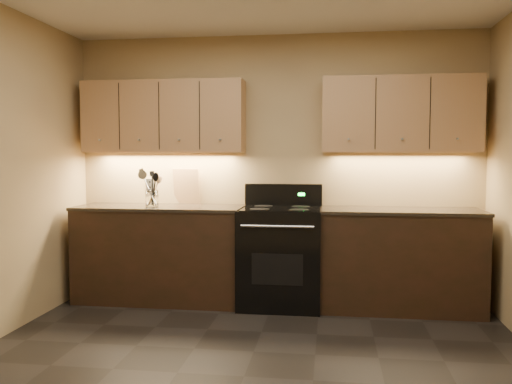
% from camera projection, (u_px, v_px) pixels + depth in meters
% --- Properties ---
extents(floor, '(4.00, 4.00, 0.00)m').
position_uv_depth(floor, '(244.00, 376.00, 3.49)').
color(floor, black).
rests_on(floor, ground).
extents(wall_back, '(4.00, 0.04, 2.60)m').
position_uv_depth(wall_back, '(276.00, 168.00, 5.38)').
color(wall_back, tan).
rests_on(wall_back, ground).
extents(counter_left, '(1.62, 0.62, 0.93)m').
position_uv_depth(counter_left, '(161.00, 253.00, 5.29)').
color(counter_left, black).
rests_on(counter_left, ground).
extents(counter_right, '(1.46, 0.62, 0.93)m').
position_uv_depth(counter_right, '(400.00, 259.00, 4.98)').
color(counter_right, black).
rests_on(counter_right, ground).
extents(stove, '(0.76, 0.68, 1.14)m').
position_uv_depth(stove, '(281.00, 255.00, 5.11)').
color(stove, black).
rests_on(stove, ground).
extents(upper_cab_left, '(1.60, 0.30, 0.70)m').
position_uv_depth(upper_cab_left, '(164.00, 117.00, 5.34)').
color(upper_cab_left, '#A47C52').
rests_on(upper_cab_left, wall_back).
extents(upper_cab_right, '(1.44, 0.30, 0.70)m').
position_uv_depth(upper_cab_right, '(401.00, 115.00, 5.03)').
color(upper_cab_right, '#A47C52').
rests_on(upper_cab_right, wall_back).
extents(outlet_plate, '(0.08, 0.01, 0.12)m').
position_uv_depth(outlet_plate, '(150.00, 185.00, 5.56)').
color(outlet_plate, '#B2B5BA').
rests_on(outlet_plate, wall_back).
extents(utensil_crock, '(0.14, 0.14, 0.15)m').
position_uv_depth(utensil_crock, '(152.00, 199.00, 5.23)').
color(utensil_crock, white).
rests_on(utensil_crock, counter_left).
extents(cutting_board, '(0.29, 0.11, 0.36)m').
position_uv_depth(cutting_board, '(187.00, 186.00, 5.49)').
color(cutting_board, tan).
rests_on(cutting_board, counter_left).
extents(wooden_spoon, '(0.16, 0.15, 0.30)m').
position_uv_depth(wooden_spoon, '(149.00, 189.00, 5.22)').
color(wooden_spoon, tan).
rests_on(wooden_spoon, utensil_crock).
extents(black_spoon, '(0.12, 0.09, 0.32)m').
position_uv_depth(black_spoon, '(152.00, 189.00, 5.24)').
color(black_spoon, black).
rests_on(black_spoon, utensil_crock).
extents(black_turner, '(0.14, 0.19, 0.36)m').
position_uv_depth(black_turner, '(153.00, 187.00, 5.20)').
color(black_turner, black).
rests_on(black_turner, utensil_crock).
extents(steel_spatula, '(0.24, 0.10, 0.39)m').
position_uv_depth(steel_spatula, '(155.00, 185.00, 5.23)').
color(steel_spatula, silver).
rests_on(steel_spatula, utensil_crock).
extents(steel_skimmer, '(0.23, 0.13, 0.36)m').
position_uv_depth(steel_skimmer, '(155.00, 187.00, 5.19)').
color(steel_skimmer, silver).
rests_on(steel_skimmer, utensil_crock).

